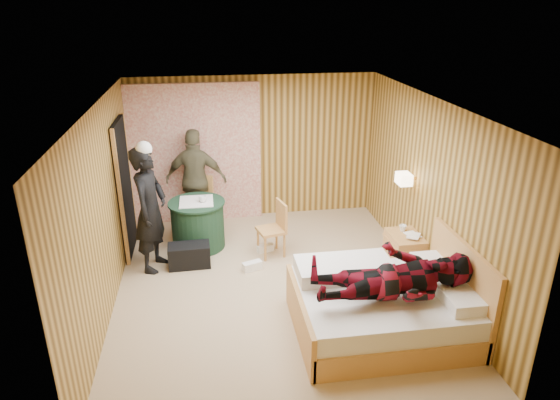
{
  "coord_description": "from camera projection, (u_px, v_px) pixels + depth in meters",
  "views": [
    {
      "loc": [
        -0.8,
        -5.85,
        3.66
      ],
      "look_at": [
        0.16,
        0.53,
        1.05
      ],
      "focal_mm": 32.0,
      "sensor_mm": 36.0,
      "label": 1
    }
  ],
  "objects": [
    {
      "name": "ceiling",
      "position": [
        273.0,
        104.0,
        5.91
      ],
      "size": [
        4.2,
        5.0,
        0.01
      ],
      "primitive_type": "cube",
      "color": "silver",
      "rests_on": "wall_back"
    },
    {
      "name": "bed",
      "position": [
        382.0,
        306.0,
        5.85
      ],
      "size": [
        1.98,
        1.55,
        1.06
      ],
      "color": "#DFA05B",
      "rests_on": "floor"
    },
    {
      "name": "wall_left",
      "position": [
        104.0,
        211.0,
        6.09
      ],
      "size": [
        0.02,
        5.0,
        2.5
      ],
      "primitive_type": "cube",
      "color": "tan",
      "rests_on": "floor"
    },
    {
      "name": "chair_far",
      "position": [
        199.0,
        199.0,
        8.37
      ],
      "size": [
        0.56,
        0.56,
        0.93
      ],
      "rotation": [
        0.0,
        0.0,
        -0.43
      ],
      "color": "#DFA05B",
      "rests_on": "floor"
    },
    {
      "name": "round_table",
      "position": [
        198.0,
        224.0,
        7.79
      ],
      "size": [
        0.88,
        0.88,
        0.78
      ],
      "color": "#1D3F29",
      "rests_on": "floor"
    },
    {
      "name": "floor",
      "position": [
        274.0,
        286.0,
        6.84
      ],
      "size": [
        4.2,
        5.0,
        0.01
      ],
      "primitive_type": "cube",
      "color": "tan",
      "rests_on": "ground"
    },
    {
      "name": "man_at_table",
      "position": [
        196.0,
        180.0,
        8.29
      ],
      "size": [
        1.07,
        0.6,
        1.72
      ],
      "primitive_type": "imported",
      "rotation": [
        0.0,
        0.0,
        2.96
      ],
      "color": "brown",
      "rests_on": "floor"
    },
    {
      "name": "cup_nightstand",
      "position": [
        403.0,
        228.0,
        7.08
      ],
      "size": [
        0.12,
        0.12,
        0.09
      ],
      "primitive_type": "imported",
      "rotation": [
        0.0,
        0.0,
        -0.29
      ],
      "color": "white",
      "rests_on": "nightstand"
    },
    {
      "name": "curtain",
      "position": [
        196.0,
        154.0,
        8.48
      ],
      "size": [
        2.2,
        0.08,
        2.4
      ],
      "primitive_type": "cube",
      "color": "white",
      "rests_on": "floor"
    },
    {
      "name": "wall_lamp",
      "position": [
        404.0,
        179.0,
        7.04
      ],
      "size": [
        0.26,
        0.24,
        0.16
      ],
      "color": "gold",
      "rests_on": "wall_right"
    },
    {
      "name": "man_on_bed",
      "position": [
        396.0,
        267.0,
        5.4
      ],
      "size": [
        0.86,
        0.67,
        1.77
      ],
      "primitive_type": "imported",
      "rotation": [
        0.0,
        1.57,
        0.0
      ],
      "color": "maroon",
      "rests_on": "bed"
    },
    {
      "name": "woman_standing",
      "position": [
        150.0,
        210.0,
        6.99
      ],
      "size": [
        0.62,
        0.77,
        1.82
      ],
      "primitive_type": "imported",
      "rotation": [
        0.0,
        0.0,
        1.26
      ],
      "color": "black",
      "rests_on": "floor"
    },
    {
      "name": "nightstand",
      "position": [
        404.0,
        253.0,
        7.08
      ],
      "size": [
        0.45,
        0.61,
        0.59
      ],
      "color": "#DFA05B",
      "rests_on": "floor"
    },
    {
      "name": "doorway",
      "position": [
        125.0,
        188.0,
        7.46
      ],
      "size": [
        0.06,
        0.9,
        2.05
      ],
      "primitive_type": "cube",
      "color": "black",
      "rests_on": "floor"
    },
    {
      "name": "wall_right",
      "position": [
        429.0,
        193.0,
        6.67
      ],
      "size": [
        0.02,
        5.0,
        2.5
      ],
      "primitive_type": "cube",
      "color": "tan",
      "rests_on": "floor"
    },
    {
      "name": "book_lower",
      "position": [
        407.0,
        236.0,
        6.93
      ],
      "size": [
        0.21,
        0.25,
        0.02
      ],
      "primitive_type": "imported",
      "rotation": [
        0.0,
        0.0,
        0.22
      ],
      "color": "white",
      "rests_on": "nightstand"
    },
    {
      "name": "chair_near",
      "position": [
        276.0,
        225.0,
        7.53
      ],
      "size": [
        0.47,
        0.47,
        0.85
      ],
      "rotation": [
        0.0,
        0.0,
        -1.32
      ],
      "color": "#DFA05B",
      "rests_on": "floor"
    },
    {
      "name": "sneaker_right",
      "position": [
        252.0,
        266.0,
        7.23
      ],
      "size": [
        0.31,
        0.21,
        0.13
      ],
      "primitive_type": "cube",
      "rotation": [
        0.0,
        0.0,
        0.35
      ],
      "color": "white",
      "rests_on": "floor"
    },
    {
      "name": "wall_back",
      "position": [
        254.0,
        148.0,
        8.67
      ],
      "size": [
        4.2,
        0.02,
        2.5
      ],
      "primitive_type": "cube",
      "color": "tan",
      "rests_on": "floor"
    },
    {
      "name": "duffel_bag",
      "position": [
        189.0,
        255.0,
        7.3
      ],
      "size": [
        0.61,
        0.34,
        0.34
      ],
      "primitive_type": "cube",
      "rotation": [
        0.0,
        0.0,
        0.03
      ],
      "color": "black",
      "rests_on": "floor"
    },
    {
      "name": "sneaker_left",
      "position": [
        265.0,
        248.0,
        7.76
      ],
      "size": [
        0.27,
        0.17,
        0.11
      ],
      "primitive_type": "cube",
      "rotation": [
        0.0,
        0.0,
        0.27
      ],
      "color": "white",
      "rests_on": "floor"
    },
    {
      "name": "book_upper",
      "position": [
        407.0,
        235.0,
        6.92
      ],
      "size": [
        0.26,
        0.28,
        0.02
      ],
      "primitive_type": "imported",
      "rotation": [
        0.0,
        0.0,
        -0.58
      ],
      "color": "white",
      "rests_on": "nightstand"
    },
    {
      "name": "cup_table",
      "position": [
        203.0,
        199.0,
        7.6
      ],
      "size": [
        0.13,
        0.13,
        0.1
      ],
      "primitive_type": "imported",
      "rotation": [
        0.0,
        0.0,
        -0.02
      ],
      "color": "white",
      "rests_on": "round_table"
    }
  ]
}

